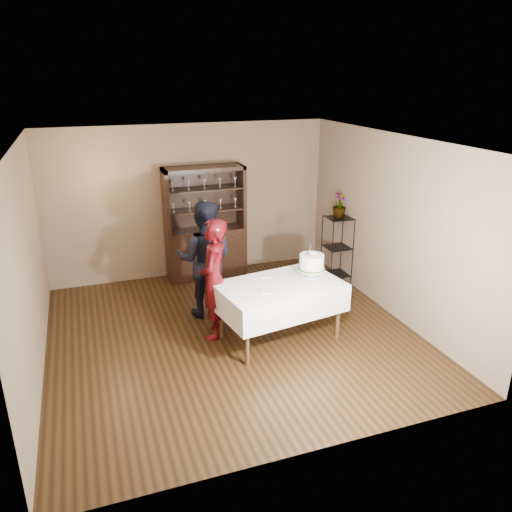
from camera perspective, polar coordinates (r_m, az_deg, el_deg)
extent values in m
plane|color=black|center=(7.20, -2.71, -8.91)|extent=(5.00, 5.00, 0.00)
plane|color=silver|center=(6.34, -3.12, 12.91)|extent=(5.00, 5.00, 0.00)
cube|color=#73614A|center=(8.98, -7.56, 6.20)|extent=(5.00, 0.02, 2.70)
cube|color=#73614A|center=(6.44, -24.70, -1.25)|extent=(0.02, 5.00, 2.70)
cube|color=#73614A|center=(7.71, 15.22, 3.29)|extent=(0.02, 5.00, 2.70)
cube|color=black|center=(9.04, -5.71, 0.40)|extent=(1.40, 0.48, 0.90)
cube|color=black|center=(8.96, -6.28, 6.88)|extent=(1.40, 0.03, 1.10)
cube|color=black|center=(8.64, -6.06, 9.92)|extent=(1.40, 0.48, 0.06)
cube|color=black|center=(8.80, -5.89, 5.31)|extent=(1.28, 0.42, 0.02)
cube|color=black|center=(8.71, -5.97, 7.66)|extent=(1.28, 0.42, 0.02)
cylinder|color=black|center=(8.53, 8.68, 0.12)|extent=(0.02, 0.02, 1.20)
cylinder|color=black|center=(8.72, 11.01, 0.42)|extent=(0.02, 0.02, 1.20)
cylinder|color=black|center=(8.87, 7.48, 0.96)|extent=(0.02, 0.02, 1.20)
cylinder|color=black|center=(9.05, 9.75, 1.23)|extent=(0.02, 0.02, 1.20)
cube|color=black|center=(8.95, 9.07, -2.02)|extent=(0.40, 0.40, 0.02)
cube|color=black|center=(8.77, 9.25, 1.00)|extent=(0.40, 0.40, 0.01)
cube|color=black|center=(8.61, 9.45, 4.33)|extent=(0.40, 0.40, 0.02)
cube|color=white|center=(6.83, 2.72, -4.65)|extent=(1.78, 1.26, 0.38)
cylinder|color=#463019|center=(6.32, -1.03, -9.29)|extent=(0.06, 0.06, 0.78)
cylinder|color=#463019|center=(7.02, 9.39, -6.41)|extent=(0.06, 0.06, 0.78)
cylinder|color=#463019|center=(6.95, -4.08, -6.44)|extent=(0.06, 0.06, 0.78)
cylinder|color=#463019|center=(7.59, 5.75, -4.10)|extent=(0.06, 0.06, 0.78)
imported|color=#35040A|center=(6.84, -4.84, -2.66)|extent=(0.62, 0.73, 1.70)
imported|color=black|center=(7.44, -5.84, -0.39)|extent=(1.06, 0.96, 1.79)
cylinder|color=white|center=(7.00, 6.30, -2.36)|extent=(0.21, 0.21, 0.01)
cylinder|color=white|center=(6.98, 6.32, -2.01)|extent=(0.05, 0.05, 0.11)
cylinder|color=white|center=(6.96, 6.34, -1.55)|extent=(0.38, 0.38, 0.02)
cylinder|color=#3C602E|center=(6.95, 6.34, -1.42)|extent=(0.37, 0.37, 0.02)
cylinder|color=white|center=(6.92, 6.37, -0.68)|extent=(0.43, 0.43, 0.21)
sphere|color=#506EAC|center=(6.89, 6.65, 0.27)|extent=(0.03, 0.03, 0.03)
cube|color=silver|center=(6.82, 6.19, 0.62)|extent=(0.03, 0.03, 0.15)
cube|color=black|center=(6.79, 6.22, 1.33)|extent=(0.03, 0.03, 0.05)
cylinder|color=white|center=(6.51, 1.15, -4.01)|extent=(0.24, 0.24, 0.01)
cylinder|color=white|center=(6.98, 1.13, -2.30)|extent=(0.19, 0.19, 0.01)
imported|color=#3C602E|center=(8.61, 9.52, 5.79)|extent=(0.32, 0.32, 0.41)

